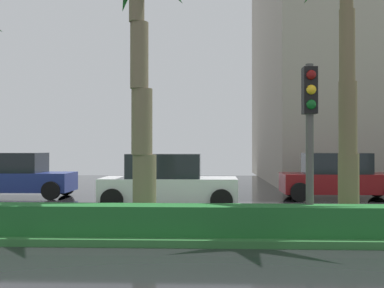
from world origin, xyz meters
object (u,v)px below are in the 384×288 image
at_px(car_in_traffic_third, 168,182).
at_px(car_in_traffic_fourth, 339,177).
at_px(palm_tree_centre, 138,2).
at_px(traffic_signal_median_right, 310,117).
at_px(car_in_traffic_second, 16,176).

bearing_deg(car_in_traffic_third, car_in_traffic_fourth, 24.39).
relative_size(palm_tree_centre, traffic_signal_median_right, 1.99).
height_order(palm_tree_centre, car_in_traffic_second, palm_tree_centre).
bearing_deg(palm_tree_centre, traffic_signal_median_right, -21.38).
bearing_deg(car_in_traffic_fourth, car_in_traffic_second, 179.07).
bearing_deg(traffic_signal_median_right, palm_tree_centre, 158.62).
distance_m(car_in_traffic_second, car_in_traffic_third, 6.88).
xyz_separation_m(car_in_traffic_third, car_in_traffic_fourth, (6.13, 2.78, 0.00)).
relative_size(palm_tree_centre, car_in_traffic_second, 1.61).
distance_m(traffic_signal_median_right, car_in_traffic_second, 12.81).
distance_m(palm_tree_centre, car_in_traffic_fourth, 10.33).
bearing_deg(car_in_traffic_second, car_in_traffic_fourth, -0.93).
xyz_separation_m(palm_tree_centre, traffic_signal_median_right, (3.79, -1.48, -2.87)).
relative_size(palm_tree_centre, car_in_traffic_fourth, 1.61).
relative_size(car_in_traffic_second, car_in_traffic_fourth, 1.00).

